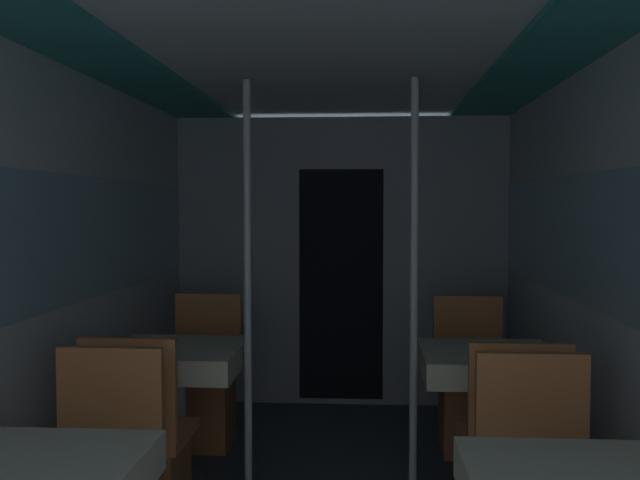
{
  "coord_description": "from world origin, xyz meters",
  "views": [
    {
      "loc": [
        0.2,
        -1.16,
        1.52
      ],
      "look_at": [
        -0.07,
        2.91,
        1.33
      ],
      "focal_mm": 40.0,
      "sensor_mm": 36.0,
      "label": 1
    }
  ],
  "objects_px": {
    "support_pole_left_1": "(248,284)",
    "dining_table_right_1": "(488,369)",
    "chair_left_near_1": "(141,470)",
    "support_pole_right_1": "(414,285)",
    "chair_left_far_1": "(203,398)",
    "chair_right_far_1": "(471,403)",
    "dining_table_left_1": "(176,365)",
    "chair_right_near_1": "(511,479)"
  },
  "relations": [
    {
      "from": "chair_left_far_1",
      "to": "dining_table_right_1",
      "type": "xyz_separation_m",
      "value": [
        1.69,
        -0.62,
        0.35
      ]
    },
    {
      "from": "dining_table_left_1",
      "to": "dining_table_right_1",
      "type": "height_order",
      "value": "same"
    },
    {
      "from": "chair_left_near_1",
      "to": "dining_table_right_1",
      "type": "bearing_deg",
      "value": 20.11
    },
    {
      "from": "chair_left_near_1",
      "to": "support_pole_right_1",
      "type": "height_order",
      "value": "support_pole_right_1"
    },
    {
      "from": "chair_left_near_1",
      "to": "chair_left_far_1",
      "type": "distance_m",
      "value": 1.24
    },
    {
      "from": "chair_right_near_1",
      "to": "chair_left_near_1",
      "type": "bearing_deg",
      "value": 180.0
    },
    {
      "from": "chair_right_far_1",
      "to": "chair_left_far_1",
      "type": "bearing_deg",
      "value": 0.0
    },
    {
      "from": "chair_left_far_1",
      "to": "chair_right_far_1",
      "type": "distance_m",
      "value": 1.69
    },
    {
      "from": "chair_left_near_1",
      "to": "chair_right_near_1",
      "type": "relative_size",
      "value": 1.0
    },
    {
      "from": "support_pole_left_1",
      "to": "chair_right_far_1",
      "type": "xyz_separation_m",
      "value": [
        1.3,
        0.62,
        -0.8
      ]
    },
    {
      "from": "dining_table_right_1",
      "to": "chair_right_far_1",
      "type": "xyz_separation_m",
      "value": [
        -0.0,
        0.62,
        -0.35
      ]
    },
    {
      "from": "dining_table_right_1",
      "to": "chair_left_near_1",
      "type": "bearing_deg",
      "value": -159.89
    },
    {
      "from": "dining_table_right_1",
      "to": "support_pole_right_1",
      "type": "distance_m",
      "value": 0.6
    },
    {
      "from": "support_pole_right_1",
      "to": "support_pole_left_1",
      "type": "bearing_deg",
      "value": 180.0
    },
    {
      "from": "dining_table_left_1",
      "to": "chair_left_far_1",
      "type": "xyz_separation_m",
      "value": [
        0.0,
        0.62,
        -0.35
      ]
    },
    {
      "from": "chair_right_far_1",
      "to": "dining_table_right_1",
      "type": "bearing_deg",
      "value": 90.0
    },
    {
      "from": "chair_left_near_1",
      "to": "dining_table_right_1",
      "type": "distance_m",
      "value": 1.84
    },
    {
      "from": "chair_left_far_1",
      "to": "chair_right_far_1",
      "type": "bearing_deg",
      "value": -180.0
    },
    {
      "from": "chair_right_far_1",
      "to": "dining_table_left_1",
      "type": "bearing_deg",
      "value": 20.11
    },
    {
      "from": "dining_table_right_1",
      "to": "chair_right_near_1",
      "type": "height_order",
      "value": "chair_right_near_1"
    },
    {
      "from": "dining_table_right_1",
      "to": "chair_right_near_1",
      "type": "distance_m",
      "value": 0.71
    },
    {
      "from": "dining_table_left_1",
      "to": "chair_left_near_1",
      "type": "xyz_separation_m",
      "value": [
        0.0,
        -0.62,
        -0.35
      ]
    },
    {
      "from": "dining_table_right_1",
      "to": "chair_right_far_1",
      "type": "relative_size",
      "value": 0.79
    },
    {
      "from": "dining_table_right_1",
      "to": "chair_right_near_1",
      "type": "xyz_separation_m",
      "value": [
        -0.0,
        -0.62,
        -0.35
      ]
    },
    {
      "from": "chair_left_near_1",
      "to": "support_pole_right_1",
      "type": "xyz_separation_m",
      "value": [
        1.3,
        0.62,
        0.8
      ]
    },
    {
      "from": "support_pole_left_1",
      "to": "chair_right_near_1",
      "type": "bearing_deg",
      "value": -25.58
    },
    {
      "from": "chair_left_near_1",
      "to": "support_pole_left_1",
      "type": "xyz_separation_m",
      "value": [
        0.4,
        0.62,
        0.8
      ]
    },
    {
      "from": "dining_table_left_1",
      "to": "support_pole_right_1",
      "type": "distance_m",
      "value": 1.37
    },
    {
      "from": "support_pole_left_1",
      "to": "dining_table_right_1",
      "type": "height_order",
      "value": "support_pole_left_1"
    },
    {
      "from": "dining_table_right_1",
      "to": "support_pole_right_1",
      "type": "relative_size",
      "value": 0.34
    },
    {
      "from": "dining_table_right_1",
      "to": "support_pole_right_1",
      "type": "height_order",
      "value": "support_pole_right_1"
    },
    {
      "from": "chair_left_far_1",
      "to": "chair_right_far_1",
      "type": "relative_size",
      "value": 1.0
    },
    {
      "from": "support_pole_left_1",
      "to": "chair_right_far_1",
      "type": "relative_size",
      "value": 2.32
    },
    {
      "from": "chair_left_far_1",
      "to": "support_pole_right_1",
      "type": "height_order",
      "value": "support_pole_right_1"
    },
    {
      "from": "dining_table_left_1",
      "to": "chair_right_near_1",
      "type": "height_order",
      "value": "chair_right_near_1"
    },
    {
      "from": "chair_right_far_1",
      "to": "chair_left_near_1",
      "type": "bearing_deg",
      "value": 36.21
    },
    {
      "from": "chair_left_near_1",
      "to": "chair_right_far_1",
      "type": "height_order",
      "value": "same"
    },
    {
      "from": "dining_table_right_1",
      "to": "chair_left_far_1",
      "type": "bearing_deg",
      "value": 159.89
    },
    {
      "from": "chair_left_far_1",
      "to": "support_pole_left_1",
      "type": "relative_size",
      "value": 0.43
    },
    {
      "from": "support_pole_left_1",
      "to": "chair_right_far_1",
      "type": "distance_m",
      "value": 1.64
    },
    {
      "from": "dining_table_right_1",
      "to": "chair_right_near_1",
      "type": "bearing_deg",
      "value": -90.0
    },
    {
      "from": "chair_left_near_1",
      "to": "chair_right_near_1",
      "type": "xyz_separation_m",
      "value": [
        1.69,
        0.0,
        0.0
      ]
    }
  ]
}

